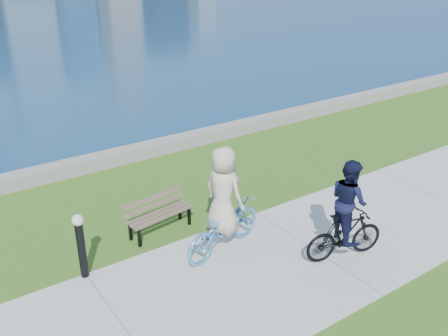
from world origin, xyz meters
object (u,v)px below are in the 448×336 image
(park_bench, at_px, (158,211))
(bollard_lamp, at_px, (81,242))
(cyclist_woman, at_px, (223,214))
(cyclist_man, at_px, (347,218))

(park_bench, height_order, bollard_lamp, bollard_lamp)
(cyclist_woman, bearing_deg, cyclist_man, -145.56)
(cyclist_woman, height_order, cyclist_man, cyclist_woman)
(park_bench, relative_size, cyclist_woman, 0.69)
(park_bench, bearing_deg, cyclist_man, -57.78)
(bollard_lamp, bearing_deg, cyclist_woman, -15.75)
(bollard_lamp, bearing_deg, park_bench, 19.78)
(park_bench, distance_m, cyclist_man, 3.82)
(park_bench, distance_m, bollard_lamp, 1.99)
(park_bench, height_order, cyclist_man, cyclist_man)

